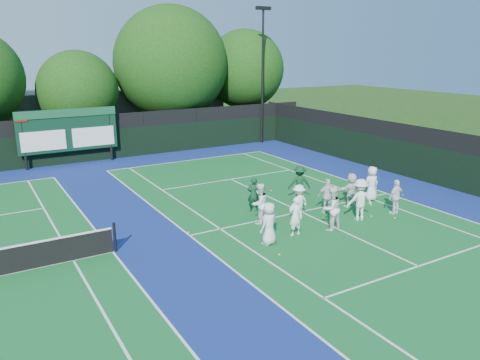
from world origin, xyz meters
TOP-DOWN VIEW (x-y plane):
  - ground at (0.00, 0.00)m, footprint 120.00×120.00m
  - court_apron at (-6.00, 1.00)m, footprint 34.00×32.00m
  - near_court at (0.00, 1.00)m, footprint 11.05×23.85m
  - back_fence at (-6.00, 16.00)m, footprint 34.00×0.08m
  - divider_fence_right at (9.00, 1.00)m, footprint 0.08×32.00m
  - scoreboard at (-7.01, 15.59)m, footprint 6.00×0.21m
  - clubhouse at (-2.00, 24.00)m, footprint 18.00×6.00m
  - light_pole_right at (7.50, 15.70)m, footprint 1.20×0.30m
  - tree_c at (-5.24, 19.58)m, footprint 5.57×5.57m
  - tree_d at (1.79, 19.58)m, footprint 8.61×8.61m
  - tree_e at (8.38, 19.58)m, footprint 6.52×6.52m
  - tennis_ball_0 at (-3.51, -2.29)m, footprint 0.07×0.07m
  - tennis_ball_1 at (3.62, 0.74)m, footprint 0.07×0.07m
  - tennis_ball_2 at (2.25, -1.08)m, footprint 0.07×0.07m
  - tennis_ball_3 at (-5.40, 1.27)m, footprint 0.07×0.07m
  - tennis_ball_4 at (0.68, 4.35)m, footprint 0.07×0.07m
  - tennis_ball_5 at (2.95, -1.75)m, footprint 0.07×0.07m
  - player_front_0 at (-3.26, -1.24)m, footprint 0.92×0.75m
  - player_front_1 at (-1.88, -1.05)m, footprint 0.57×0.38m
  - player_front_2 at (-0.30, -1.30)m, footprint 0.94×0.76m
  - player_front_3 at (1.52, -1.05)m, footprint 1.31×0.99m
  - player_front_4 at (3.47, -1.28)m, footprint 0.94×0.44m
  - player_back_0 at (-2.37, 0.78)m, footprint 0.98×0.86m
  - player_back_1 at (-0.67, 0.34)m, footprint 1.06×0.71m
  - player_back_2 at (0.92, 0.32)m, footprint 1.01×0.69m
  - player_back_3 at (2.48, 0.49)m, footprint 1.49×0.49m
  - player_back_4 at (3.96, 0.65)m, footprint 0.85×0.58m
  - coach_left at (-1.77, 2.21)m, footprint 0.67×0.56m
  - coach_right at (0.98, 2.43)m, footprint 1.27×1.02m

SIDE VIEW (x-z plane):
  - ground at x=0.00m, z-range 0.00..0.00m
  - court_apron at x=-6.00m, z-range 0.00..0.01m
  - near_court at x=0.00m, z-range 0.01..0.01m
  - tennis_ball_0 at x=-3.51m, z-range 0.00..0.07m
  - tennis_ball_1 at x=3.62m, z-range 0.00..0.07m
  - tennis_ball_2 at x=2.25m, z-range 0.00..0.07m
  - tennis_ball_3 at x=-5.40m, z-range 0.00..0.07m
  - tennis_ball_4 at x=0.68m, z-range 0.00..0.07m
  - tennis_ball_5 at x=2.95m, z-range 0.00..0.07m
  - player_back_1 at x=-0.67m, z-range 0.00..1.53m
  - player_front_4 at x=3.47m, z-range 0.00..1.56m
  - coach_left at x=-1.77m, z-range 0.00..1.57m
  - player_front_1 at x=-1.88m, z-range 0.00..1.57m
  - player_back_2 at x=0.92m, z-range 0.00..1.58m
  - player_back_3 at x=2.48m, z-range 0.00..1.60m
  - player_front_0 at x=-3.26m, z-range 0.00..1.63m
  - player_back_4 at x=3.96m, z-range 0.00..1.68m
  - coach_right at x=0.98m, z-range 0.00..1.71m
  - player_back_0 at x=-2.37m, z-range 0.00..1.73m
  - player_front_3 at x=1.52m, z-range 0.00..1.80m
  - player_front_2 at x=-0.30m, z-range 0.00..1.81m
  - back_fence at x=-6.00m, z-range -0.14..2.86m
  - divider_fence_right at x=9.00m, z-range -0.14..2.86m
  - clubhouse at x=-2.00m, z-range 0.00..4.00m
  - scoreboard at x=-7.01m, z-range 0.42..3.97m
  - tree_c at x=-5.24m, z-range 0.61..7.68m
  - tree_e at x=8.38m, z-range 0.95..9.71m
  - tree_d at x=1.79m, z-range 0.66..11.02m
  - light_pole_right at x=7.50m, z-range 1.24..11.36m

